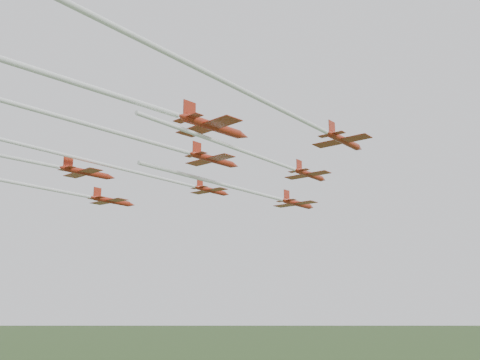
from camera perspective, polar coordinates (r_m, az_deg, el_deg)
The scene contains 8 objects.
jet_lead at distance 100.59m, azimuth 3.01°, elevation -1.72°, with size 9.26×47.48×2.72m.
jet_row2_left at distance 97.57m, azimuth -8.59°, elevation 0.22°, with size 8.83×55.41×2.42m.
jet_row2_right at distance 82.23m, azimuth 4.06°, elevation 1.79°, with size 7.92×43.04×2.34m.
jet_row3_left at distance 97.87m, azimuth -19.56°, elevation -0.94°, with size 8.58×54.92×2.54m.
jet_row3_mid at distance 74.77m, azimuth -11.61°, elevation 4.59°, with size 12.62×61.84×2.61m.
jet_row3_right at distance 59.91m, azimuth 2.78°, elevation 8.33°, with size 9.20×65.74×2.41m.
jet_row4_left at distance 82.76m, azimuth -24.11°, elevation 2.40°, with size 11.87×53.84×2.40m.
jet_row4_right at distance 62.14m, azimuth -12.27°, elevation 8.54°, with size 14.75×58.14×2.93m.
Camera 1 is at (46.73, -80.60, 38.02)m, focal length 40.00 mm.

